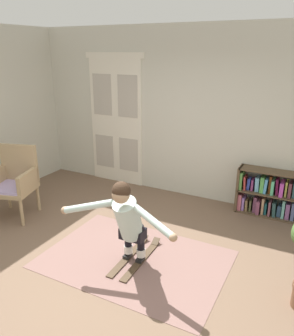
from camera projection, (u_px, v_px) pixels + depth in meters
ground_plane at (108, 270)px, 4.04m from camera, size 7.20×7.20×0.00m
back_wall at (190, 115)px, 5.73m from camera, size 6.00×0.10×2.90m
double_door at (116, 120)px, 6.39m from camera, size 1.22×0.05×2.45m
rug at (135, 259)px, 4.25m from camera, size 2.25×1.56×0.01m
bookshelf at (283, 198)px, 5.20m from camera, size 1.42×0.30×0.74m
wicker_chair at (14, 180)px, 5.23m from camera, size 0.75×0.75×1.10m
skis_pair at (136, 256)px, 4.27m from camera, size 0.29×0.96×0.07m
person_skier at (127, 218)px, 3.90m from camera, size 1.45×0.59×1.08m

